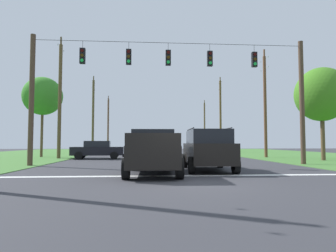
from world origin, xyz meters
The scene contains 19 objects.
ground_plane centered at (0.00, 0.00, 0.00)m, with size 120.00×120.00×0.00m, color #333338.
stop_bar_stripe centered at (0.00, 2.38, 0.00)m, with size 14.52×0.45×0.01m, color white.
lane_dash_0 centered at (0.00, 8.38, 0.00)m, with size 0.15×2.50×0.01m, color white.
lane_dash_1 centered at (0.00, 14.73, 0.00)m, with size 0.15×2.50×0.01m, color white.
lane_dash_2 centered at (0.00, 20.60, 0.00)m, with size 0.15×2.50×0.01m, color white.
overhead_signal_span centered at (0.06, 8.17, 4.54)m, with size 16.99×0.31×7.88m.
pickup_truck centered at (-1.16, 3.22, 0.97)m, with size 2.36×5.43×1.95m.
suv_black centered at (1.56, 4.59, 1.06)m, with size 2.36×4.87×2.05m.
distant_car_crossing_white centered at (-2.66, 20.75, 0.79)m, with size 2.22×4.40×1.52m.
distant_car_oncoming centered at (-5.56, 15.63, 0.79)m, with size 4.40×2.22×1.52m.
distant_car_far_parked centered at (0.52, 25.81, 0.79)m, with size 4.44×2.31×1.52m.
utility_pole_mid_right centered at (9.66, 16.96, 5.07)m, with size 0.28×1.81×10.21m.
utility_pole_far_right centered at (9.33, 32.41, 5.50)m, with size 0.30×1.73×11.02m.
utility_pole_near_left centered at (9.73, 46.31, 4.81)m, with size 0.29×1.60×9.64m.
utility_pole_far_left centered at (-8.97, 16.29, 5.16)m, with size 0.30×1.82×10.68m.
utility_pole_distant_right centered at (-8.76, 31.12, 5.26)m, with size 0.31×1.94×10.58m.
utility_pole_distant_left centered at (-8.73, 46.93, 5.03)m, with size 0.32×1.58×10.35m.
tree_roadside_right centered at (-11.39, 19.11, 5.83)m, with size 3.71×3.71×7.67m.
tree_roadside_far_right centered at (12.08, 11.93, 5.09)m, with size 4.00×4.00×7.19m.
Camera 1 is at (-1.43, -9.80, 1.35)m, focal length 31.58 mm.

